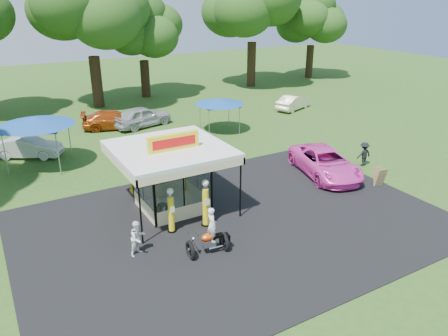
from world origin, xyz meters
The scene contains 22 objects.
ground centered at (0.00, 0.00, 0.00)m, with size 120.00×120.00×0.00m, color #2B4C17.
asphalt_apron centered at (0.00, 2.00, 0.02)m, with size 20.00×14.00×0.04m, color black.
gas_station_kiosk centered at (-2.00, 4.99, 1.78)m, with size 5.40×5.40×4.18m.
gas_pump_left centered at (-2.99, 2.79, 1.08)m, with size 0.42×0.42×2.24m.
gas_pump_right centered at (-1.34, 2.52, 1.15)m, with size 0.45×0.45×2.41m.
motorcycle centered at (-2.26, 0.35, 0.87)m, with size 1.91×1.02×2.23m.
spare_tires centered at (-2.65, 4.53, 0.33)m, with size 0.80×0.49×0.69m.
a_frame_sign centered at (9.47, 1.62, 0.56)m, with size 0.65×0.62×1.11m.
kiosk_car centered at (-2.00, 7.20, 0.48)m, with size 1.13×2.82×0.96m, color yellow.
pink_sedan centered at (7.85, 4.43, 0.81)m, with size 2.68×5.81×1.62m, color #FB44C1.
spectator_west centered at (-4.97, 1.79, 0.79)m, with size 0.77×0.60×1.58m, color white.
spectator_east_a centered at (11.08, 4.36, 0.79)m, with size 1.02×0.59×1.58m, color black.
bg_car_a centered at (-7.35, 16.78, 0.71)m, with size 1.50×4.31×1.42m, color silver.
bg_car_b centered at (-0.37, 20.42, 0.74)m, with size 2.06×5.07×1.47m, color #9D380C.
bg_car_c centered at (1.83, 19.83, 0.85)m, with size 2.01×4.98×1.70m, color #A4A4A8.
bg_car_e centered at (16.20, 18.03, 0.69)m, with size 1.46×4.19×1.38m, color beige.
tent_west centered at (-6.88, 14.61, 2.98)m, with size 4.70×4.70×3.29m.
tent_east centered at (6.70, 15.45, 2.44)m, with size 3.86×3.86×2.70m.
oak_far_c centered at (0.50, 28.34, 8.63)m, with size 11.53×11.53×13.59m.
oak_far_d centered at (6.08, 30.28, 6.68)m, with size 8.80×8.80×10.47m.
oak_far_e centered at (18.81, 29.31, 8.93)m, with size 11.75×11.75×13.99m.
oak_far_f centered at (28.42, 30.27, 7.08)m, with size 9.15×9.15×11.03m.
Camera 1 is at (-9.78, -13.86, 10.48)m, focal length 35.00 mm.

